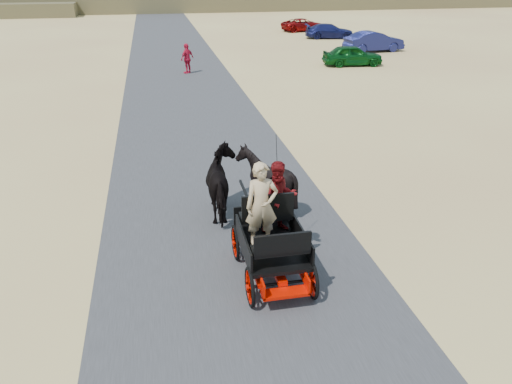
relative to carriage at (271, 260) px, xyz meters
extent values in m
plane|color=tan|center=(-0.66, 0.83, -0.36)|extent=(140.00, 140.00, 0.00)
cube|color=#38383A|center=(-0.66, 0.83, -0.35)|extent=(6.00, 140.00, 0.01)
cube|color=brown|center=(-0.66, 62.83, 0.84)|extent=(140.00, 6.00, 2.40)
imported|color=black|center=(-0.55, 3.00, 0.49)|extent=(0.91, 2.01, 1.70)
imported|color=black|center=(0.55, 3.00, 0.49)|extent=(1.37, 1.54, 1.70)
imported|color=tan|center=(-0.20, 0.05, 1.26)|extent=(0.66, 0.43, 1.80)
imported|color=#660C0F|center=(0.30, 0.60, 1.15)|extent=(0.77, 0.60, 1.58)
imported|color=red|center=(-0.09, 21.48, 0.50)|extent=(1.02, 1.00, 1.73)
imported|color=#0C4C19|center=(10.37, 21.86, 0.28)|extent=(3.86, 1.83, 1.28)
imported|color=navy|center=(13.92, 26.70, 0.36)|extent=(4.53, 2.05, 1.44)
imported|color=navy|center=(13.08, 34.09, 0.25)|extent=(4.39, 2.33, 1.21)
imported|color=maroon|center=(12.29, 39.33, 0.22)|extent=(4.45, 2.61, 1.16)
camera|label=1|loc=(-2.07, -8.60, 5.65)|focal=35.00mm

